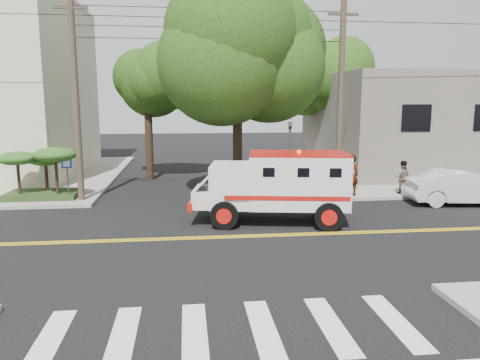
{
  "coord_description": "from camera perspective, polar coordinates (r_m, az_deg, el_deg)",
  "views": [
    {
      "loc": [
        -0.9,
        -15.21,
        4.59
      ],
      "look_at": [
        1.1,
        2.02,
        1.6
      ],
      "focal_mm": 35.0,
      "sensor_mm": 36.0,
      "label": 1
    }
  ],
  "objects": [
    {
      "name": "utility_pole_left",
      "position": [
        21.73,
        -19.36,
        9.0
      ],
      "size": [
        0.28,
        0.28,
        9.0
      ],
      "primitive_type": "cylinder",
      "color": "#382D23",
      "rests_on": "ground"
    },
    {
      "name": "parked_sedan",
      "position": [
        22.86,
        25.49,
        -0.79
      ],
      "size": [
        4.87,
        2.23,
        1.55
      ],
      "primitive_type": "imported",
      "rotation": [
        0.0,
        0.0,
        1.44
      ],
      "color": "silver",
      "rests_on": "ground"
    },
    {
      "name": "traffic_signal",
      "position": [
        21.46,
        6.08,
        3.4
      ],
      "size": [
        0.15,
        0.18,
        3.6
      ],
      "color": "#3F3F42",
      "rests_on": "ground"
    },
    {
      "name": "utility_pole_right",
      "position": [
        22.59,
        12.13,
        9.34
      ],
      "size": [
        0.28,
        0.28,
        9.0
      ],
      "primitive_type": "cylinder",
      "color": "#382D23",
      "rests_on": "ground"
    },
    {
      "name": "tree_main",
      "position": [
        21.76,
        0.97,
        16.67
      ],
      "size": [
        6.08,
        5.7,
        9.85
      ],
      "color": "black",
      "rests_on": "ground"
    },
    {
      "name": "palm_planter",
      "position": [
        22.98,
        -23.09,
        1.63
      ],
      "size": [
        3.52,
        2.63,
        2.36
      ],
      "color": "#1E3314",
      "rests_on": "sidewalk_nw"
    },
    {
      "name": "sidewalk_ne",
      "position": [
        32.43,
        19.83,
        1.19
      ],
      "size": [
        17.0,
        17.0,
        0.15
      ],
      "primitive_type": "cube",
      "color": "gray",
      "rests_on": "ground"
    },
    {
      "name": "accessibility_sign",
      "position": [
        22.26,
        -20.31,
        0.84
      ],
      "size": [
        0.45,
        0.1,
        2.02
      ],
      "color": "#3F3F42",
      "rests_on": "ground"
    },
    {
      "name": "ground",
      "position": [
        15.91,
        -3.12,
        -7.0
      ],
      "size": [
        100.0,
        100.0,
        0.0
      ],
      "primitive_type": "plane",
      "color": "black",
      "rests_on": "ground"
    },
    {
      "name": "pedestrian_a",
      "position": [
        22.33,
        13.4,
        0.56
      ],
      "size": [
        0.72,
        0.48,
        1.93
      ],
      "primitive_type": "imported",
      "rotation": [
        0.0,
        0.0,
        3.17
      ],
      "color": "gray",
      "rests_on": "sidewalk_ne"
    },
    {
      "name": "building_right",
      "position": [
        33.29,
        22.08,
        6.59
      ],
      "size": [
        14.0,
        12.0,
        6.0
      ],
      "primitive_type": "cube",
      "color": "#5F5951",
      "rests_on": "sidewalk_ne"
    },
    {
      "name": "tree_right",
      "position": [
        32.51,
        11.09,
        12.25
      ],
      "size": [
        4.8,
        4.5,
        8.2
      ],
      "color": "black",
      "rests_on": "ground"
    },
    {
      "name": "armored_truck",
      "position": [
        17.5,
        4.65,
        -0.4
      ],
      "size": [
        6.09,
        3.12,
        2.65
      ],
      "rotation": [
        0.0,
        0.0,
        -0.17
      ],
      "color": "silver",
      "rests_on": "ground"
    },
    {
      "name": "tree_left",
      "position": [
        27.08,
        -10.61,
        12.03
      ],
      "size": [
        4.48,
        4.2,
        7.7
      ],
      "color": "black",
      "rests_on": "ground"
    },
    {
      "name": "pedestrian_b",
      "position": [
        23.58,
        19.15,
        0.34
      ],
      "size": [
        0.95,
        0.86,
        1.59
      ],
      "primitive_type": "imported",
      "rotation": [
        0.0,
        0.0,
        2.74
      ],
      "color": "gray",
      "rests_on": "sidewalk_ne"
    }
  ]
}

